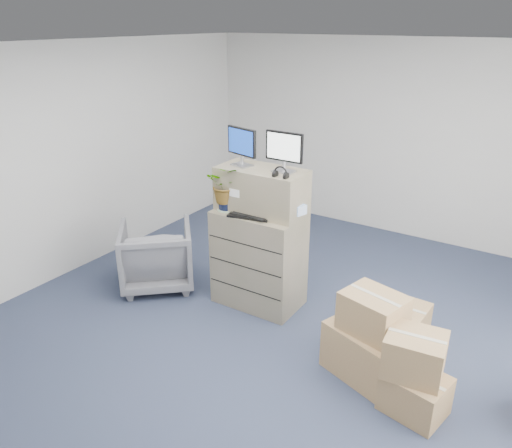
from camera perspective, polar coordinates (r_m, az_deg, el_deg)
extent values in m
plane|color=#2A334B|center=(5.09, 1.52, -13.90)|extent=(7.00, 7.00, 0.00)
cube|color=beige|center=(7.51, 16.00, 9.17)|extent=(6.00, 0.02, 2.80)
cube|color=gray|center=(5.55, 0.33, -3.96)|extent=(0.95, 0.59, 1.10)
cube|color=gray|center=(5.29, 0.65, 3.90)|extent=(0.95, 0.48, 0.47)
cube|color=#99999E|center=(5.33, -1.61, 6.76)|extent=(0.25, 0.20, 0.01)
cylinder|color=#99999E|center=(5.31, -1.61, 7.34)|extent=(0.04, 0.04, 0.10)
cube|color=black|center=(5.26, -1.64, 9.39)|extent=(0.40, 0.13, 0.29)
cube|color=navy|center=(5.25, -1.77, 9.36)|extent=(0.36, 0.09, 0.25)
cube|color=#99999E|center=(5.11, 3.18, 6.04)|extent=(0.22, 0.16, 0.01)
cylinder|color=#99999E|center=(5.09, 3.20, 6.66)|extent=(0.04, 0.04, 0.10)
cube|color=black|center=(5.04, 3.24, 8.83)|extent=(0.42, 0.03, 0.30)
cube|color=silver|center=(5.03, 3.15, 8.79)|extent=(0.38, 0.01, 0.26)
torus|color=black|center=(4.92, 2.83, 5.80)|extent=(0.15, 0.02, 0.15)
cube|color=black|center=(5.20, -0.73, 0.94)|extent=(0.48, 0.28, 0.02)
ellipsoid|color=silver|center=(5.10, 3.35, 0.53)|extent=(0.10, 0.08, 0.03)
cylinder|color=#969A9E|center=(5.31, 1.12, 2.68)|extent=(0.07, 0.07, 0.25)
cube|color=silver|center=(5.39, 0.56, 1.70)|extent=(0.06, 0.05, 0.02)
cube|color=black|center=(5.36, 0.56, 2.39)|extent=(0.06, 0.04, 0.12)
cube|color=black|center=(5.30, 4.12, 1.51)|extent=(0.22, 0.18, 0.06)
cube|color=#3E79D5|center=(5.16, 4.31, 1.89)|extent=(0.29, 0.20, 0.10)
cylinder|color=#A6C49E|center=(5.40, -3.40, 1.71)|extent=(0.20, 0.20, 0.02)
cylinder|color=black|center=(5.38, -3.41, 2.43)|extent=(0.17, 0.17, 0.13)
imported|color=#225117|center=(5.32, -3.45, 4.12)|extent=(0.49, 0.52, 0.32)
imported|color=slate|center=(6.09, -11.32, -3.23)|extent=(1.13, 1.13, 0.85)
cube|color=#A3734E|center=(4.76, 12.63, -13.93)|extent=(0.82, 0.72, 0.47)
cube|color=#A3734E|center=(4.50, 17.69, -18.01)|extent=(0.55, 0.48, 0.35)
cube|color=#A3734E|center=(5.37, 16.01, -10.56)|extent=(0.54, 0.50, 0.35)
cube|color=#A3734E|center=(4.51, 13.24, -9.88)|extent=(0.59, 0.52, 0.36)
cube|color=#A3734E|center=(4.32, 17.67, -14.04)|extent=(0.50, 0.45, 0.35)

